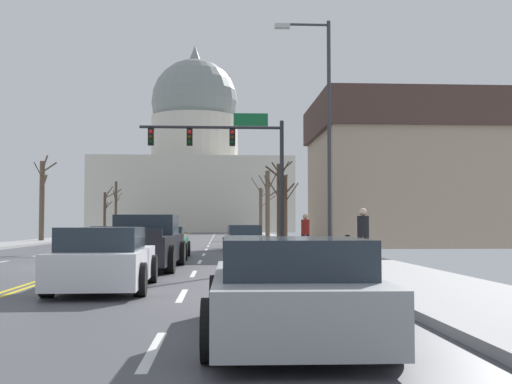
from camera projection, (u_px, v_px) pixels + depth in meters
The scene contains 24 objects.
ground at pixel (88, 265), 20.37m from camera, with size 20.00×180.00×0.20m.
signal_gantry at pixel (232, 150), 34.91m from camera, with size 7.91×0.41×7.29m.
street_lamp_right at pixel (323, 119), 23.30m from camera, with size 2.07×0.24×8.70m.
capitol_building at pixel (194, 169), 102.59m from camera, with size 30.01×23.54×30.28m.
sedan_near_00 at pixel (244, 239), 31.42m from camera, with size 2.09×4.64×1.27m.
sedan_near_01 at pixel (164, 243), 24.87m from camera, with size 1.96×4.34×1.24m.
pickup_truck_near_02 at pixel (144, 244), 19.19m from camera, with size 2.34×5.72×1.63m.
sedan_near_03 at pixel (105, 260), 13.16m from camera, with size 2.02×4.52×1.29m.
sedan_near_04 at pixel (290, 290), 7.63m from camera, with size 2.06×4.46×1.21m.
sedan_oncoming_00 at pixel (124, 236), 39.84m from camera, with size 2.07×4.46×1.13m.
sedan_oncoming_01 at pixel (102, 233), 50.69m from camera, with size 2.04×4.41×1.11m.
sedan_oncoming_02 at pixel (159, 231), 61.50m from camera, with size 2.01×4.24×1.28m.
sedan_oncoming_03 at pixel (168, 230), 70.24m from camera, with size 2.04×4.26×1.24m.
flank_building_01 at pixel (428, 172), 38.73m from camera, with size 13.98×10.08×8.77m.
bare_tree_00 at pixel (268, 203), 54.17m from camera, with size 1.87×1.55×5.69m.
bare_tree_01 at pixel (42, 198), 45.28m from camera, with size 1.35×2.87×6.03m.
bare_tree_02 at pixel (285, 205), 45.11m from camera, with size 1.92×1.26×5.57m.
bare_tree_03 at pixel (105, 211), 69.40m from camera, with size 1.23×1.94×5.31m.
bare_tree_04 at pixel (279, 199), 40.93m from camera, with size 1.93×2.30×5.33m.
bare_tree_05 at pixel (116, 206), 74.83m from camera, with size 1.05×1.97×6.13m.
bare_tree_06 at pixel (261, 210), 63.29m from camera, with size 2.51×2.08×5.71m.
pedestrian_00 at pixel (363, 234), 18.27m from camera, with size 0.35×0.34×1.67m.
pedestrian_01 at pixel (305, 232), 25.53m from camera, with size 0.35×0.34×1.60m.
bicycle_parked at pixel (346, 248), 22.66m from camera, with size 0.12×1.77×0.85m.
Camera 1 is at (4.22, -20.73, 1.38)m, focal length 44.64 mm.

